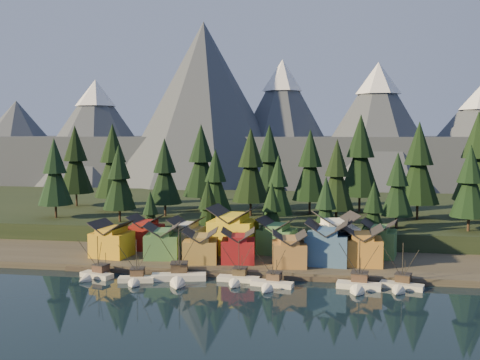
% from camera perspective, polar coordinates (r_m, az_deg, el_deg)
% --- Properties ---
extents(ground, '(500.00, 500.00, 0.00)m').
position_cam_1_polar(ground, '(104.63, -1.67, -12.54)').
color(ground, black).
rests_on(ground, ground).
extents(shore_strip, '(400.00, 50.00, 1.50)m').
position_cam_1_polar(shore_strip, '(142.63, 1.35, -7.48)').
color(shore_strip, '#373228').
rests_on(shore_strip, ground).
extents(hillside, '(420.00, 100.00, 6.00)m').
position_cam_1_polar(hillside, '(191.09, 3.37, -3.63)').
color(hillside, black).
rests_on(hillside, ground).
extents(dock, '(80.00, 4.00, 1.00)m').
position_cam_1_polar(dock, '(120.10, -0.18, -9.98)').
color(dock, '#4D4237').
rests_on(dock, ground).
extents(mountain_ridge, '(560.00, 190.00, 90.00)m').
position_cam_1_polar(mountain_ridge, '(312.51, 4.88, 3.93)').
color(mountain_ridge, '#4E5564').
rests_on(mountain_ridge, ground).
extents(boat_0, '(8.16, 8.70, 10.13)m').
position_cam_1_polar(boat_0, '(122.15, -15.32, -9.15)').
color(boat_0, beige).
rests_on(boat_0, ground).
extents(boat_1, '(8.07, 8.59, 9.99)m').
position_cam_1_polar(boat_1, '(116.70, -11.07, -9.76)').
color(boat_1, beige).
rests_on(boat_1, ground).
extents(boat_2, '(12.40, 13.09, 12.48)m').
position_cam_1_polar(boat_2, '(116.24, -6.58, -9.63)').
color(boat_2, silver).
rests_on(boat_2, ground).
extents(boat_3, '(9.32, 10.05, 9.91)m').
position_cam_1_polar(boat_3, '(114.82, -0.30, -10.00)').
color(boat_3, silver).
rests_on(boat_3, ground).
extents(boat_4, '(9.32, 9.87, 9.84)m').
position_cam_1_polar(boat_4, '(111.43, 3.29, -10.48)').
color(boat_4, white).
rests_on(boat_4, ground).
extents(boat_5, '(9.42, 10.01, 11.42)m').
position_cam_1_polar(boat_5, '(112.16, 12.53, -10.25)').
color(boat_5, silver).
rests_on(boat_5, ground).
extents(boat_6, '(9.24, 9.69, 10.36)m').
position_cam_1_polar(boat_6, '(114.50, 16.79, -10.17)').
color(boat_6, beige).
rests_on(boat_6, ground).
extents(house_front_0, '(9.88, 9.48, 8.70)m').
position_cam_1_polar(house_front_0, '(134.98, -13.52, -6.03)').
color(house_front_0, gold).
rests_on(house_front_0, shore_strip).
extents(house_front_1, '(8.99, 8.71, 8.32)m').
position_cam_1_polar(house_front_1, '(130.90, -8.27, -6.37)').
color(house_front_1, '#44753F').
rests_on(house_front_1, shore_strip).
extents(house_front_2, '(8.87, 8.92, 7.68)m').
position_cam_1_polar(house_front_2, '(126.22, -4.22, -6.91)').
color(house_front_2, '#A6813B').
rests_on(house_front_2, shore_strip).
extents(house_front_3, '(8.41, 8.09, 7.75)m').
position_cam_1_polar(house_front_3, '(125.51, -0.19, -6.95)').
color(house_front_3, maroon).
rests_on(house_front_3, shore_strip).
extents(house_front_4, '(8.44, 8.97, 7.76)m').
position_cam_1_polar(house_front_4, '(122.80, 5.27, -7.23)').
color(house_front_4, '#AC783D').
rests_on(house_front_4, shore_strip).
extents(house_front_5, '(10.26, 9.48, 9.99)m').
position_cam_1_polar(house_front_5, '(125.30, 9.26, -6.48)').
color(house_front_5, '#395C86').
rests_on(house_front_5, shore_strip).
extents(house_front_6, '(9.04, 8.56, 8.92)m').
position_cam_1_polar(house_front_6, '(126.40, 12.88, -6.70)').
color(house_front_6, '#B67A2E').
rests_on(house_front_6, shore_strip).
extents(house_back_0, '(8.35, 8.05, 8.72)m').
position_cam_1_polar(house_back_0, '(141.71, -10.02, -5.44)').
color(house_back_0, maroon).
rests_on(house_back_0, shore_strip).
extents(house_back_1, '(8.61, 8.69, 8.69)m').
position_cam_1_polar(house_back_1, '(136.71, -5.77, -5.78)').
color(house_back_1, beige).
rests_on(house_back_1, shore_strip).
extents(house_back_2, '(12.15, 11.35, 11.73)m').
position_cam_1_polar(house_back_2, '(134.86, -0.75, -5.21)').
color(house_back_2, yellow).
rests_on(house_back_2, shore_strip).
extents(house_back_3, '(10.28, 9.56, 8.93)m').
position_cam_1_polar(house_back_3, '(134.72, 3.95, -5.87)').
color(house_back_3, '#407642').
rests_on(house_back_3, shore_strip).
extents(house_back_4, '(11.82, 11.52, 10.78)m').
position_cam_1_polar(house_back_4, '(131.92, 10.15, -5.74)').
color(house_back_4, white).
rests_on(house_back_4, shore_strip).
extents(house_back_5, '(9.40, 9.48, 8.91)m').
position_cam_1_polar(house_back_5, '(135.22, 14.60, -5.98)').
color(house_back_5, '#44753F').
rests_on(house_back_5, shore_strip).
extents(tree_hill_0, '(10.43, 10.43, 24.30)m').
position_cam_1_polar(tree_hill_0, '(170.78, -19.15, 0.59)').
color(tree_hill_0, '#332319').
rests_on(tree_hill_0, hillside).
extents(tree_hill_1, '(12.38, 12.38, 28.85)m').
position_cam_1_polar(tree_hill_1, '(179.93, -13.39, 1.73)').
color(tree_hill_1, '#332319').
rests_on(tree_hill_1, hillside).
extents(tree_hill_2, '(9.62, 9.62, 22.41)m').
position_cam_1_polar(tree_hill_2, '(157.93, -12.77, 0.03)').
color(tree_hill_2, '#332319').
rests_on(tree_hill_2, hillside).
extents(tree_hill_3, '(10.39, 10.39, 24.21)m').
position_cam_1_polar(tree_hill_3, '(165.81, -8.03, 0.67)').
color(tree_hill_3, '#332319').
rests_on(tree_hill_3, hillside).
extents(tree_hill_4, '(12.37, 12.37, 28.81)m').
position_cam_1_polar(tree_hill_4, '(178.02, -4.15, 1.81)').
color(tree_hill_4, '#332319').
rests_on(tree_hill_4, hillside).
extents(tree_hill_5, '(9.13, 9.13, 21.27)m').
position_cam_1_polar(tree_hill_5, '(151.81, -2.62, -0.28)').
color(tree_hill_5, '#332319').
rests_on(tree_hill_5, hillside).
extents(tree_hill_6, '(11.72, 11.72, 27.30)m').
position_cam_1_polar(tree_hill_6, '(164.94, 1.15, 1.29)').
color(tree_hill_6, '#332319').
rests_on(tree_hill_6, hillside).
extents(tree_hill_7, '(8.46, 8.46, 19.71)m').
position_cam_1_polar(tree_hill_7, '(147.32, 4.09, -0.78)').
color(tree_hill_7, '#332319').
rests_on(tree_hill_7, hillside).
extents(tree_hill_8, '(11.58, 11.58, 26.97)m').
position_cam_1_polar(tree_hill_8, '(170.44, 7.48, 1.30)').
color(tree_hill_8, '#332319').
rests_on(tree_hill_8, hillside).
extents(tree_hill_9, '(10.35, 10.35, 24.11)m').
position_cam_1_polar(tree_hill_9, '(153.57, 10.28, 0.29)').
color(tree_hill_9, '#332319').
rests_on(tree_hill_9, hillside).
extents(tree_hill_10, '(13.67, 13.67, 31.84)m').
position_cam_1_polar(tree_hill_10, '(178.58, 12.71, 2.25)').
color(tree_hill_10, '#332319').
rests_on(tree_hill_10, hillside).
extents(tree_hill_11, '(8.86, 8.86, 20.63)m').
position_cam_1_polar(tree_hill_11, '(149.97, 16.43, -0.68)').
color(tree_hill_11, '#332319').
rests_on(tree_hill_11, hillside).
extents(tree_hill_12, '(12.52, 12.52, 29.17)m').
position_cam_1_polar(tree_hill_12, '(166.58, 18.50, 1.42)').
color(tree_hill_12, '#332319').
rests_on(tree_hill_12, hillside).
extents(tree_hill_13, '(9.77, 9.77, 22.77)m').
position_cam_1_polar(tree_hill_13, '(151.30, 23.32, -0.39)').
color(tree_hill_13, '#332319').
rests_on(tree_hill_13, hillside).
extents(tree_hill_14, '(13.88, 13.88, 32.34)m').
position_cam_1_polar(tree_hill_14, '(176.15, 23.99, 1.99)').
color(tree_hill_14, '#332319').
rests_on(tree_hill_14, hillside).
extents(tree_hill_15, '(12.30, 12.30, 28.66)m').
position_cam_1_polar(tree_hill_15, '(181.27, 3.14, 1.84)').
color(tree_hill_15, '#332319').
rests_on(tree_hill_15, hillside).
extents(tree_hill_16, '(12.23, 12.23, 28.50)m').
position_cam_1_polar(tree_hill_16, '(196.46, -17.13, 1.85)').
color(tree_hill_16, '#332319').
rests_on(tree_hill_16, hillside).
extents(tree_shore_0, '(6.26, 6.26, 14.58)m').
position_cam_1_polar(tree_shore_0, '(147.36, -9.52, -3.70)').
color(tree_shore_0, '#332319').
rests_on(tree_shore_0, shore_strip).
extents(tree_shore_1, '(7.72, 7.72, 17.99)m').
position_cam_1_polar(tree_shore_1, '(142.82, -3.43, -3.16)').
color(tree_shore_1, '#332319').
rests_on(tree_shore_1, shore_strip).
extents(tree_shore_2, '(7.50, 7.50, 17.48)m').
position_cam_1_polar(tree_shore_2, '(140.20, 3.38, -3.43)').
color(tree_shore_2, '#332319').
rests_on(tree_shore_2, shore_strip).
extents(tree_shore_3, '(8.21, 8.21, 19.13)m').
position_cam_1_polar(tree_shore_3, '(139.41, 9.13, -3.15)').
color(tree_shore_3, '#332319').
rests_on(tree_shore_3, shore_strip).
extents(tree_shore_4, '(7.75, 7.75, 18.05)m').
position_cam_1_polar(tree_shore_4, '(140.04, 14.05, -3.45)').
color(tree_shore_4, '#332319').
rests_on(tree_shore_4, shore_strip).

